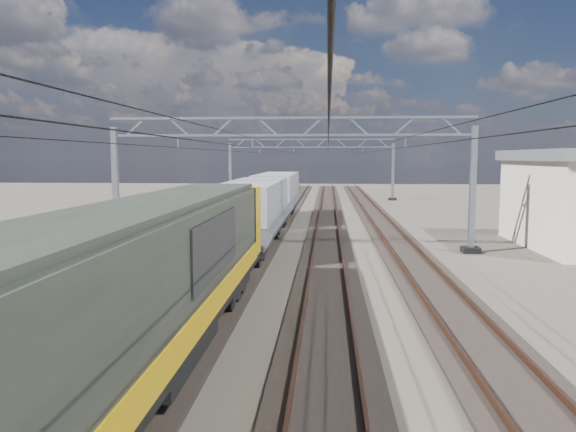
# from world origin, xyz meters

# --- Properties ---
(ground) EXTENTS (160.00, 160.00, 0.00)m
(ground) POSITION_xyz_m (0.00, 0.00, 0.00)
(ground) COLOR #2A2620
(ground) RESTS_ON ground
(track_outer_west) EXTENTS (2.60, 140.00, 0.30)m
(track_outer_west) POSITION_xyz_m (-6.00, 0.00, 0.07)
(track_outer_west) COLOR black
(track_outer_west) RESTS_ON ground
(track_loco) EXTENTS (2.60, 140.00, 0.30)m
(track_loco) POSITION_xyz_m (-2.00, 0.00, 0.07)
(track_loco) COLOR black
(track_loco) RESTS_ON ground
(track_inner_east) EXTENTS (2.60, 140.00, 0.30)m
(track_inner_east) POSITION_xyz_m (2.00, 0.00, 0.07)
(track_inner_east) COLOR black
(track_inner_east) RESTS_ON ground
(track_outer_east) EXTENTS (2.60, 140.00, 0.30)m
(track_outer_east) POSITION_xyz_m (6.00, 0.00, 0.07)
(track_outer_east) COLOR black
(track_outer_east) RESTS_ON ground
(catenary_gantry_mid) EXTENTS (19.90, 0.90, 7.11)m
(catenary_gantry_mid) POSITION_xyz_m (0.00, 4.00, 3.91)
(catenary_gantry_mid) COLOR gray
(catenary_gantry_mid) RESTS_ON ground
(catenary_gantry_far) EXTENTS (19.90, 0.90, 7.11)m
(catenary_gantry_far) POSITION_xyz_m (0.00, 40.00, 3.91)
(catenary_gantry_far) COLOR gray
(catenary_gantry_far) RESTS_ON ground
(overhead_wires) EXTENTS (12.03, 140.00, 0.53)m
(overhead_wires) POSITION_xyz_m (0.00, 8.00, 5.75)
(overhead_wires) COLOR black
(overhead_wires) RESTS_ON ground
(locomotive) EXTENTS (2.76, 21.10, 3.62)m
(locomotive) POSITION_xyz_m (-2.00, -13.55, 2.33)
(locomotive) COLOR black
(locomotive) RESTS_ON ground
(hopper_wagon_lead) EXTENTS (3.38, 13.00, 3.25)m
(hopper_wagon_lead) POSITION_xyz_m (-2.00, 4.15, 2.23)
(hopper_wagon_lead) COLOR black
(hopper_wagon_lead) RESTS_ON ground
(hopper_wagon_mid) EXTENTS (3.38, 13.00, 3.25)m
(hopper_wagon_mid) POSITION_xyz_m (-2.00, 18.35, 2.23)
(hopper_wagon_mid) COLOR black
(hopper_wagon_mid) RESTS_ON ground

